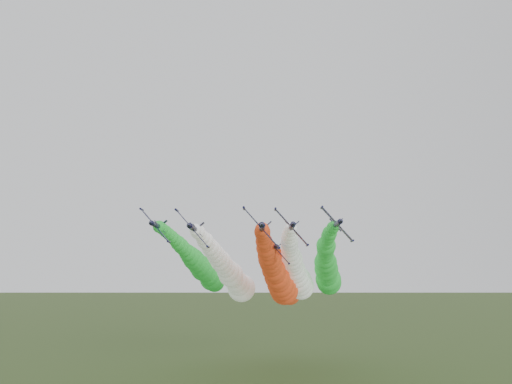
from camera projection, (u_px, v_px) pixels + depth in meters
The scene contains 6 objects.
jet_lead at pixel (278, 277), 138.44m from camera, with size 14.25×77.71×20.83m.
jet_inner_left at pixel (231, 274), 146.17m from camera, with size 14.46×77.92×21.04m.
jet_inner_right at pixel (296, 273), 147.93m from camera, with size 14.22×77.68×20.81m.
jet_outer_left at pixel (201, 267), 157.90m from camera, with size 13.47×76.93×20.06m.
jet_outer_right at pixel (327, 269), 155.16m from camera, with size 14.19×77.65×20.78m.
jet_trail at pixel (284, 282), 164.27m from camera, with size 13.70×77.15×20.28m.
Camera 1 is at (-4.13, -106.21, 28.07)m, focal length 35.00 mm.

